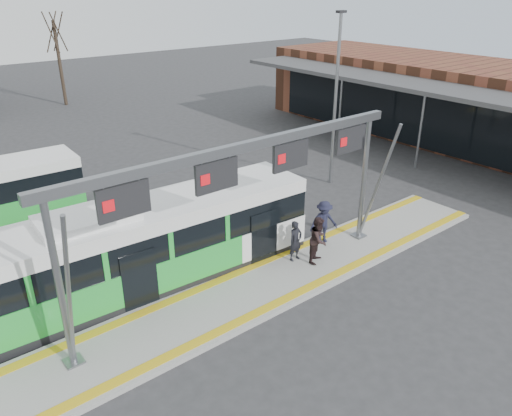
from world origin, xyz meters
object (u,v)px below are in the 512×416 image
(passenger_a, at_px, (295,241))
(passenger_c, at_px, (324,222))
(hero_bus, at_px, (149,246))
(gantry, at_px, (248,174))
(passenger_b, at_px, (319,240))

(passenger_a, height_order, passenger_c, passenger_c)
(hero_bus, bearing_deg, gantry, -42.95)
(gantry, distance_m, hero_bus, 4.44)
(hero_bus, xyz_separation_m, passenger_b, (5.50, -2.75, -0.45))
(passenger_c, bearing_deg, hero_bus, -172.15)
(gantry, relative_size, passenger_a, 8.19)
(gantry, height_order, passenger_b, gantry)
(gantry, distance_m, passenger_a, 4.19)
(gantry, distance_m, passenger_b, 4.49)
(passenger_b, bearing_deg, passenger_c, 12.82)
(passenger_b, bearing_deg, passenger_a, 110.21)
(passenger_b, relative_size, passenger_c, 1.01)
(gantry, bearing_deg, passenger_c, 8.48)
(gantry, xyz_separation_m, passenger_a, (2.49, 0.32, -3.36))
(hero_bus, relative_size, passenger_a, 7.58)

